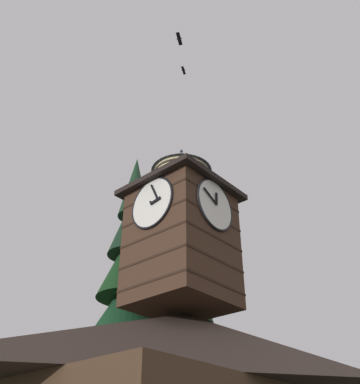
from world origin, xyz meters
name	(u,v)px	position (x,y,z in m)	size (l,w,h in m)	color
clock_tower	(182,230)	(1.42, -1.73, 11.44)	(4.49, 4.49, 8.17)	#422B1E
pine_tree_behind	(126,334)	(0.63, -5.90, 7.66)	(5.46, 5.46, 17.89)	#473323
pine_tree_aside	(185,362)	(-4.93, -7.06, 7.39)	(6.42, 6.42, 19.20)	#473323
moon	(86,342)	(-13.35, -27.44, 13.31)	(1.56, 1.56, 1.56)	silver
flying_bird_high	(183,70)	(2.25, -0.85, 20.41)	(0.56, 0.38, 0.10)	black
flying_bird_low	(179,39)	(5.10, 1.37, 18.50)	(0.68, 0.48, 0.13)	black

